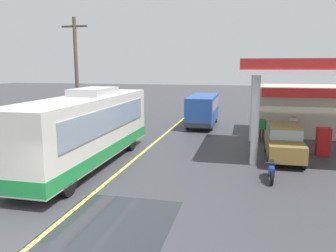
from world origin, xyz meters
name	(u,v)px	position (x,y,z in m)	size (l,w,h in m)	color
ground	(177,124)	(0.00, 20.00, 0.00)	(120.00, 120.00, 0.00)	#38383D
lane_divider_stripe	(163,136)	(0.00, 15.00, 0.00)	(0.16, 50.00, 0.01)	#D8CC4C
wet_puddle_patch	(110,227)	(1.66, 1.41, 0.00)	(3.62, 4.72, 0.01)	#26282D
coach_bus_main	(86,130)	(-1.93, 7.30, 1.72)	(2.60, 11.04, 3.69)	silver
gas_station_roadside	(312,99)	(9.69, 16.09, 2.63)	(9.10, 11.95, 5.10)	#B21E1E
car_at_pump	(284,140)	(7.50, 10.48, 1.01)	(1.70, 4.20, 1.82)	olive
minibus_opposing_lane	(203,108)	(2.18, 19.60, 1.47)	(2.04, 6.13, 2.44)	#264C9E
motorcycle_parked_forecourt	(271,170)	(6.66, 6.94, 0.44)	(0.55, 1.80, 0.92)	black
pedestrian_near_pump	(262,127)	(6.58, 14.62, 0.93)	(0.55, 0.22, 1.66)	#33333F
pedestrian_by_shop	(293,125)	(8.60, 15.73, 0.93)	(0.55, 0.22, 1.66)	#33333F
utility_pole_roadside	(77,75)	(-5.69, 13.78, 4.15)	(1.80, 0.24, 7.94)	brown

